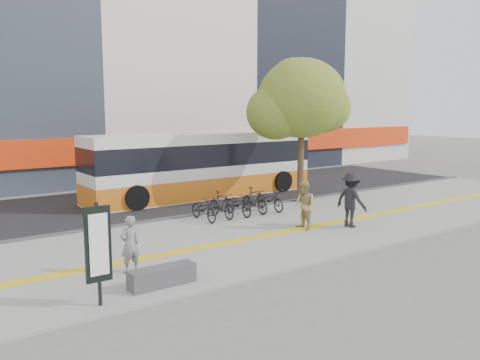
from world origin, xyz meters
TOP-DOWN VIEW (x-y plane):
  - ground at (0.00, 0.00)m, footprint 120.00×120.00m
  - sidewalk at (0.00, 1.50)m, footprint 40.00×7.00m
  - tactile_strip at (0.00, 1.00)m, footprint 40.00×0.45m
  - street at (0.00, 9.00)m, footprint 40.00×8.00m
  - curb at (0.00, 5.00)m, footprint 40.00×0.25m
  - bench at (-2.60, -1.20)m, footprint 1.60×0.45m
  - signboard at (-4.20, -1.51)m, footprint 0.55×0.10m
  - street_tree at (7.18, 4.82)m, footprint 4.40×3.80m
  - bus at (4.55, 8.50)m, footprint 11.17×2.65m
  - bicycle_row at (3.35, 4.00)m, footprint 3.78×1.71m
  - seated_woman at (-2.81, 0.11)m, footprint 0.58×0.42m
  - pedestrian_tan at (3.82, 0.84)m, footprint 0.72×0.87m
  - pedestrian_dark at (5.41, 0.19)m, footprint 0.78×1.27m

SIDE VIEW (x-z plane):
  - ground at x=0.00m, z-range 0.00..0.00m
  - street at x=0.00m, z-range 0.00..0.06m
  - sidewalk at x=0.00m, z-range 0.00..0.08m
  - curb at x=0.00m, z-range 0.00..0.14m
  - tactile_strip at x=0.00m, z-range 0.08..0.09m
  - bench at x=-2.60m, z-range 0.08..0.53m
  - bicycle_row at x=3.35m, z-range 0.05..1.04m
  - seated_woman at x=-2.81m, z-range 0.08..1.54m
  - pedestrian_tan at x=3.82m, z-range 0.08..1.74m
  - pedestrian_dark at x=5.41m, z-range 0.08..1.99m
  - signboard at x=-4.20m, z-range 0.27..2.47m
  - bus at x=4.55m, z-range -0.03..2.95m
  - street_tree at x=7.18m, z-range 1.36..7.67m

